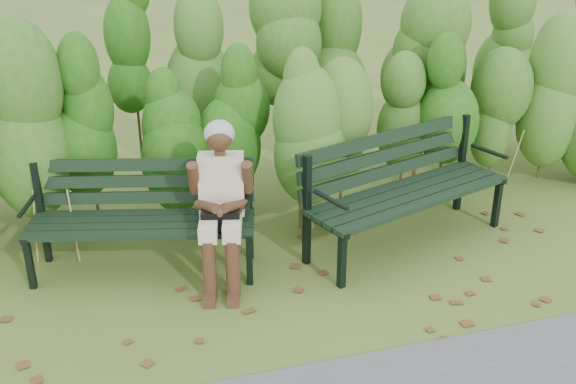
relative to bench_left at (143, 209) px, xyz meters
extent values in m
plane|color=#4C5A25|center=(1.17, -0.76, -0.56)|extent=(80.00, 80.00, 0.00)
cylinder|color=#47381E|center=(-0.97, 0.54, -0.16)|extent=(0.03, 0.03, 0.80)
ellipsoid|color=#2A6418|center=(-0.97, 0.54, 0.48)|extent=(0.64, 0.64, 1.44)
cylinder|color=#47381E|center=(-0.36, 0.54, -0.16)|extent=(0.03, 0.03, 0.80)
ellipsoid|color=#2A6418|center=(-0.36, 0.54, 0.48)|extent=(0.64, 0.64, 1.44)
cylinder|color=#47381E|center=(0.25, 0.54, -0.16)|extent=(0.03, 0.03, 0.80)
ellipsoid|color=#2A6418|center=(0.25, 0.54, 0.48)|extent=(0.64, 0.64, 1.44)
cylinder|color=#47381E|center=(0.86, 0.54, -0.16)|extent=(0.03, 0.03, 0.80)
ellipsoid|color=#2A6418|center=(0.86, 0.54, 0.48)|extent=(0.64, 0.64, 1.44)
cylinder|color=#47381E|center=(1.47, 0.54, -0.16)|extent=(0.03, 0.03, 0.80)
ellipsoid|color=#2A6418|center=(1.47, 0.54, 0.48)|extent=(0.64, 0.64, 1.44)
cylinder|color=#47381E|center=(2.09, 0.54, -0.16)|extent=(0.03, 0.03, 0.80)
ellipsoid|color=#2A6418|center=(2.09, 0.54, 0.48)|extent=(0.64, 0.64, 1.44)
cylinder|color=#47381E|center=(2.70, 0.54, -0.16)|extent=(0.03, 0.03, 0.80)
ellipsoid|color=#2A6418|center=(2.70, 0.54, 0.48)|extent=(0.64, 0.64, 1.44)
cylinder|color=#47381E|center=(3.31, 0.54, -0.16)|extent=(0.03, 0.03, 0.80)
ellipsoid|color=#2A6418|center=(3.31, 0.54, 0.48)|extent=(0.64, 0.64, 1.44)
cylinder|color=#47381E|center=(3.92, 0.54, -0.16)|extent=(0.03, 0.03, 0.80)
ellipsoid|color=#2A6418|center=(3.92, 0.54, 0.48)|extent=(0.64, 0.64, 1.44)
cylinder|color=#47381E|center=(4.53, 0.54, -0.16)|extent=(0.03, 0.03, 0.80)
ellipsoid|color=#2A6418|center=(4.53, 0.54, 0.48)|extent=(0.64, 0.64, 1.44)
cylinder|color=#47381E|center=(-0.75, 1.54, -0.01)|extent=(0.04, 0.04, 1.10)
ellipsoid|color=#14590F|center=(-0.75, 1.54, 0.87)|extent=(0.70, 0.70, 1.98)
cylinder|color=#47381E|center=(0.02, 1.54, -0.01)|extent=(0.04, 0.04, 1.10)
ellipsoid|color=#14590F|center=(0.02, 1.54, 0.87)|extent=(0.70, 0.70, 1.98)
cylinder|color=#47381E|center=(0.78, 1.54, -0.01)|extent=(0.04, 0.04, 1.10)
ellipsoid|color=#14590F|center=(0.78, 1.54, 0.87)|extent=(0.70, 0.70, 1.98)
cylinder|color=#47381E|center=(1.55, 1.54, -0.01)|extent=(0.04, 0.04, 1.10)
ellipsoid|color=#14590F|center=(1.55, 1.54, 0.87)|extent=(0.70, 0.70, 1.98)
cylinder|color=#47381E|center=(2.32, 1.54, -0.01)|extent=(0.04, 0.04, 1.10)
ellipsoid|color=#14590F|center=(2.32, 1.54, 0.87)|extent=(0.70, 0.70, 1.98)
cylinder|color=#47381E|center=(3.09, 1.54, -0.01)|extent=(0.04, 0.04, 1.10)
ellipsoid|color=#14590F|center=(3.09, 1.54, 0.87)|extent=(0.70, 0.70, 1.98)
cylinder|color=#47381E|center=(3.86, 1.54, -0.01)|extent=(0.04, 0.04, 1.10)
ellipsoid|color=#14590F|center=(3.86, 1.54, 0.87)|extent=(0.70, 0.70, 1.98)
cylinder|color=#47381E|center=(4.62, 1.54, -0.01)|extent=(0.04, 0.04, 1.10)
ellipsoid|color=#14590F|center=(4.62, 1.54, 0.87)|extent=(0.70, 0.70, 1.98)
cylinder|color=#47381E|center=(5.39, 1.54, -0.01)|extent=(0.04, 0.04, 1.10)
cube|color=brown|center=(-0.06, 0.16, -0.56)|extent=(0.11, 0.11, 0.01)
cube|color=brown|center=(1.19, -0.58, -0.56)|extent=(0.08, 0.10, 0.01)
cube|color=brown|center=(0.58, -1.33, -0.56)|extent=(0.11, 0.10, 0.01)
cube|color=brown|center=(3.36, -1.00, -0.56)|extent=(0.11, 0.11, 0.01)
cube|color=brown|center=(1.34, -0.55, -0.56)|extent=(0.11, 0.11, 0.01)
cube|color=brown|center=(0.42, -0.57, -0.56)|extent=(0.08, 0.10, 0.01)
cube|color=brown|center=(0.19, -0.53, -0.56)|extent=(0.10, 0.11, 0.01)
cube|color=brown|center=(2.04, -0.44, -0.56)|extent=(0.11, 0.10, 0.01)
cube|color=brown|center=(3.21, -1.42, -0.56)|extent=(0.09, 0.10, 0.01)
cube|color=brown|center=(-1.02, -0.72, -0.56)|extent=(0.08, 0.10, 0.01)
cube|color=brown|center=(0.93, -1.74, -0.56)|extent=(0.10, 0.09, 0.01)
cube|color=brown|center=(1.61, -0.63, -0.56)|extent=(0.09, 0.07, 0.01)
cube|color=brown|center=(-0.69, -1.04, -0.56)|extent=(0.07, 0.09, 0.01)
cube|color=brown|center=(-0.61, -0.75, -0.56)|extent=(0.11, 0.11, 0.01)
cube|color=brown|center=(-0.80, -0.71, -0.56)|extent=(0.11, 0.11, 0.01)
cube|color=brown|center=(0.09, -0.84, -0.56)|extent=(0.11, 0.09, 0.01)
cube|color=brown|center=(2.36, -1.65, -0.56)|extent=(0.11, 0.11, 0.01)
cube|color=brown|center=(2.58, 0.15, -0.56)|extent=(0.11, 0.10, 0.01)
cube|color=brown|center=(1.45, 0.06, -0.56)|extent=(0.08, 0.10, 0.01)
cube|color=brown|center=(3.44, 0.03, -0.56)|extent=(0.11, 0.10, 0.01)
cube|color=brown|center=(0.78, -0.44, -0.56)|extent=(0.10, 0.11, 0.01)
cube|color=brown|center=(3.29, 0.20, -0.56)|extent=(0.09, 0.11, 0.01)
cube|color=brown|center=(0.77, 0.19, -0.56)|extent=(0.11, 0.10, 0.01)
cube|color=brown|center=(0.71, -0.09, -0.56)|extent=(0.11, 0.11, 0.01)
cube|color=brown|center=(2.95, -0.85, -0.56)|extent=(0.10, 0.11, 0.01)
cube|color=brown|center=(3.29, -0.68, -0.56)|extent=(0.11, 0.10, 0.01)
cube|color=brown|center=(2.58, -1.88, -0.56)|extent=(0.08, 0.10, 0.01)
cube|color=brown|center=(2.02, -0.42, -0.56)|extent=(0.07, 0.09, 0.01)
cube|color=black|center=(-0.08, -0.30, -0.08)|extent=(1.87, 0.58, 0.04)
cube|color=black|center=(-0.04, -0.18, -0.08)|extent=(1.87, 0.58, 0.04)
cube|color=black|center=(-0.01, -0.05, -0.08)|extent=(1.87, 0.58, 0.04)
cube|color=black|center=(0.02, 0.08, -0.08)|extent=(1.87, 0.58, 0.04)
cube|color=black|center=(0.04, 0.17, 0.03)|extent=(1.85, 0.53, 0.11)
cube|color=black|center=(0.05, 0.19, 0.18)|extent=(1.85, 0.53, 0.11)
cube|color=black|center=(0.05, 0.20, 0.33)|extent=(1.85, 0.53, 0.11)
cube|color=black|center=(-0.96, -0.09, -0.32)|extent=(0.06, 0.06, 0.47)
cube|color=black|center=(-0.85, 0.35, -0.08)|extent=(0.06, 0.06, 0.95)
cube|color=black|center=(-0.91, 0.11, -0.11)|extent=(0.18, 0.52, 0.04)
cylinder|color=black|center=(-0.92, 0.06, 0.13)|extent=(0.13, 0.39, 0.04)
cube|color=black|center=(0.80, -0.54, -0.32)|extent=(0.06, 0.06, 0.47)
cube|color=black|center=(0.91, -0.10, -0.08)|extent=(0.06, 0.06, 0.95)
cube|color=black|center=(0.85, -0.34, -0.11)|extent=(0.18, 0.52, 0.04)
cylinder|color=black|center=(0.84, -0.39, 0.13)|extent=(0.13, 0.39, 0.04)
cube|color=black|center=(2.44, -0.47, -0.05)|extent=(1.98, 0.78, 0.05)
cube|color=black|center=(2.40, -0.34, -0.05)|extent=(1.98, 0.78, 0.05)
cube|color=black|center=(2.35, -0.21, -0.05)|extent=(1.98, 0.78, 0.05)
cube|color=black|center=(2.30, -0.07, -0.05)|extent=(1.98, 0.78, 0.05)
cube|color=black|center=(2.27, 0.03, 0.08)|extent=(1.96, 0.72, 0.12)
cube|color=black|center=(2.27, 0.05, 0.24)|extent=(1.96, 0.72, 0.12)
cube|color=black|center=(2.26, 0.06, 0.40)|extent=(1.96, 0.72, 0.12)
cube|color=black|center=(1.52, -0.80, -0.30)|extent=(0.07, 0.07, 0.51)
cube|color=black|center=(1.36, -0.34, -0.05)|extent=(0.07, 0.07, 1.02)
cube|color=black|center=(1.45, -0.59, -0.07)|extent=(0.24, 0.56, 0.05)
cylinder|color=black|center=(1.46, -0.64, 0.18)|extent=(0.18, 0.42, 0.04)
cube|color=black|center=(3.37, -0.17, -0.30)|extent=(0.07, 0.07, 0.51)
cube|color=black|center=(3.22, 0.29, -0.05)|extent=(0.07, 0.07, 1.02)
cube|color=black|center=(3.30, 0.04, -0.07)|extent=(0.24, 0.56, 0.05)
cylinder|color=black|center=(3.32, -0.01, 0.18)|extent=(0.18, 0.42, 0.04)
cube|color=#C6B697|center=(0.49, -0.47, 0.01)|extent=(0.25, 0.46, 0.14)
cube|color=#C6B697|center=(0.67, -0.52, 0.01)|extent=(0.25, 0.46, 0.14)
cylinder|color=#442819|center=(0.44, -0.64, -0.30)|extent=(0.14, 0.14, 0.52)
cylinder|color=#442819|center=(0.62, -0.69, -0.30)|extent=(0.14, 0.14, 0.52)
cube|color=#442819|center=(0.42, -0.72, -0.53)|extent=(0.14, 0.23, 0.06)
cube|color=#442819|center=(0.60, -0.77, -0.53)|extent=(0.14, 0.23, 0.06)
cube|color=#C6B697|center=(0.65, -0.22, 0.25)|extent=(0.43, 0.35, 0.54)
cylinder|color=#442819|center=(0.64, -0.24, 0.53)|extent=(0.09, 0.09, 0.10)
sphere|color=#442819|center=(0.64, -0.25, 0.67)|extent=(0.22, 0.22, 0.22)
ellipsoid|color=gray|center=(0.65, -0.23, 0.69)|extent=(0.25, 0.24, 0.23)
cylinder|color=#442819|center=(0.41, -0.25, 0.34)|extent=(0.14, 0.23, 0.32)
cylinder|color=#442819|center=(0.84, -0.36, 0.34)|extent=(0.14, 0.23, 0.32)
cylinder|color=#442819|center=(0.49, -0.41, 0.14)|extent=(0.19, 0.29, 0.14)
cylinder|color=#442819|center=(0.70, -0.46, 0.14)|extent=(0.27, 0.24, 0.14)
sphere|color=#442819|center=(0.58, -0.49, 0.12)|extent=(0.11, 0.11, 0.11)
cube|color=black|center=(0.58, -0.48, 0.05)|extent=(0.33, 0.20, 0.17)
camera|label=1|loc=(-0.28, -5.32, 2.47)|focal=42.00mm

